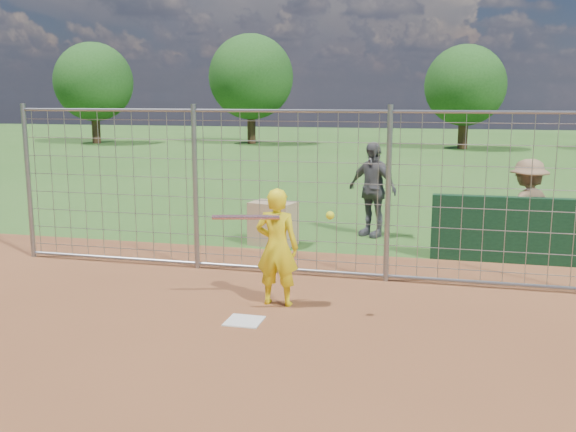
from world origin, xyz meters
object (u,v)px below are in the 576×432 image
(bystander_b, at_px, (372,189))
(batter, at_px, (277,247))
(bystander_c, at_px, (527,210))
(equipment_bin, at_px, (273,223))

(bystander_b, bearing_deg, batter, -68.97)
(bystander_c, relative_size, equipment_bin, 2.12)
(batter, distance_m, bystander_c, 4.79)
(batter, relative_size, equipment_bin, 1.95)
(batter, xyz_separation_m, equipment_bin, (-0.98, 3.36, -0.38))
(batter, height_order, equipment_bin, batter)
(batter, bearing_deg, bystander_c, -134.79)
(bystander_c, distance_m, equipment_bin, 4.43)
(bystander_c, height_order, equipment_bin, bystander_c)
(equipment_bin, bearing_deg, bystander_b, 47.98)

